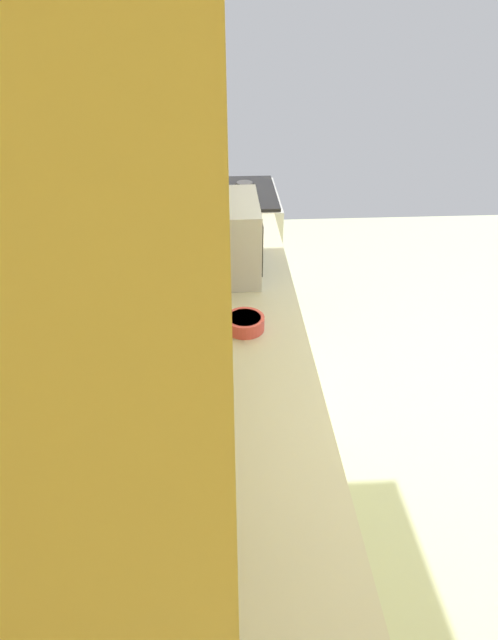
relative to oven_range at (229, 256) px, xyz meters
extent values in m
plane|color=beige|center=(-1.53, -1.10, -0.48)|extent=(6.74, 6.74, 0.00)
cube|color=#EFC775|center=(-1.53, 0.39, 0.88)|extent=(4.33, 0.12, 2.71)
cube|color=#F2E075|center=(-1.99, 0.04, -0.03)|extent=(3.25, 0.59, 0.90)
cube|color=#BBB79D|center=(-1.99, 0.04, 0.44)|extent=(3.28, 0.62, 0.02)
cube|color=#332819|center=(-2.22, -0.26, -0.03)|extent=(0.01, 0.01, 0.83)
cube|color=#332819|center=(-1.75, -0.26, -0.03)|extent=(0.01, 0.01, 0.83)
cube|color=#332819|center=(-1.29, -0.26, -0.03)|extent=(0.01, 0.01, 0.83)
cube|color=#332819|center=(-0.83, -0.26, -0.03)|extent=(0.01, 0.01, 0.83)
cube|color=#F7E672|center=(-1.99, 0.18, 1.35)|extent=(1.99, 0.30, 0.56)
cube|color=#B7BABF|center=(0.00, 0.00, -0.02)|extent=(0.70, 0.67, 0.92)
cube|color=black|center=(0.00, -0.34, -0.06)|extent=(0.55, 0.01, 0.51)
cube|color=black|center=(0.00, 0.00, 0.46)|extent=(0.67, 0.64, 0.02)
cube|color=#B7BABF|center=(0.00, 0.31, 0.54)|extent=(0.67, 0.04, 0.18)
cylinder|color=#38383D|center=(-0.15, -0.12, 0.47)|extent=(0.11, 0.11, 0.01)
cylinder|color=#38383D|center=(0.15, -0.12, 0.47)|extent=(0.11, 0.11, 0.01)
cylinder|color=#38383D|center=(-0.15, 0.12, 0.47)|extent=(0.11, 0.11, 0.01)
cylinder|color=#38383D|center=(0.15, 0.12, 0.47)|extent=(0.11, 0.11, 0.01)
cube|color=#B7BABF|center=(-1.07, 0.06, 0.62)|extent=(0.44, 0.36, 0.34)
cube|color=black|center=(-1.11, -0.13, 0.62)|extent=(0.27, 0.01, 0.24)
cube|color=#2D2D33|center=(-0.90, -0.13, 0.62)|extent=(0.08, 0.01, 0.24)
cylinder|color=#D84C47|center=(-1.57, -0.04, 0.47)|extent=(0.15, 0.15, 0.05)
cylinder|color=#E1464D|center=(-1.57, -0.04, 0.49)|extent=(0.12, 0.12, 0.03)
camera|label=1|loc=(-3.13, 0.03, 1.52)|focal=27.24mm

